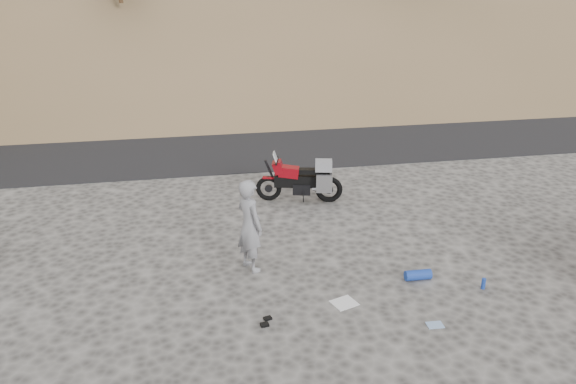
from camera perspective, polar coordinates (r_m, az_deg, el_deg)
name	(u,v)px	position (r m, az deg, el deg)	size (l,w,h in m)	color
ground	(293,266)	(11.06, 0.46, -7.57)	(140.00, 140.00, 0.00)	#3F3D3A
road	(242,139)	(19.33, -4.65, 5.39)	(120.00, 7.00, 0.05)	black
motorcycle	(303,180)	(13.86, 1.55, 1.18)	(2.13, 0.91, 1.29)	black
man	(251,268)	(11.03, -3.80, -7.70)	(0.67, 0.44, 1.83)	gray
gear_white_cloth	(344,303)	(9.99, 5.72, -11.15)	(0.41, 0.36, 0.01)	white
gear_blue_mat	(418,275)	(10.86, 13.07, -8.21)	(0.20, 0.20, 0.49)	#1A3A9D
gear_bottle	(483,284)	(10.90, 19.24, -8.78)	(0.08, 0.08, 0.21)	#1A3A9D
gear_glove_a	(268,318)	(9.54, -2.08, -12.70)	(0.13, 0.09, 0.04)	black
gear_glove_b	(265,325)	(9.39, -2.40, -13.32)	(0.13, 0.10, 0.04)	black
gear_blue_cloth	(435,325)	(9.71, 14.70, -12.93)	(0.27, 0.20, 0.01)	#8BABD7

